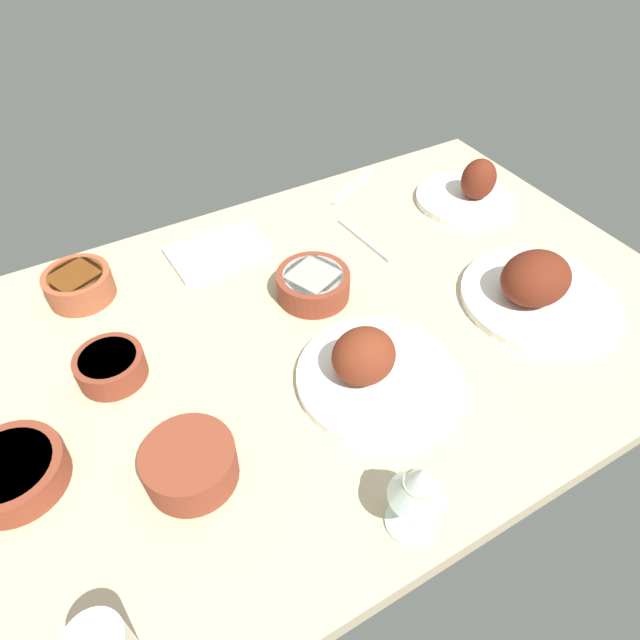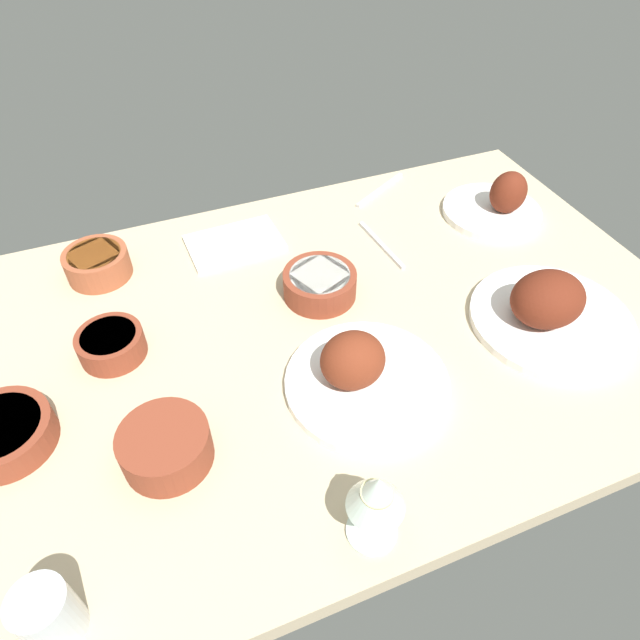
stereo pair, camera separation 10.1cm
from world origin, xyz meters
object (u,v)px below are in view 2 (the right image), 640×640
object	(u,v)px
fork_loose	(380,190)
bowl_pasta	(3,433)
bowl_soup	(97,263)
wine_glass	(377,496)
spoon_loose	(381,245)
bowl_sauce	(165,446)
water_tumbler	(48,615)
plate_near_viewer	(549,309)
plate_center_main	(360,373)
plate_far_side	(499,203)
bowl_cream	(320,283)
folded_napkin	(235,243)
bowl_onions	(111,343)

from	to	relation	value
fork_loose	bowl_pasta	bearing A→B (deg)	178.01
bowl_soup	wine_glass	distance (cm)	74.89
spoon_loose	bowl_soup	bearing A→B (deg)	72.91
bowl_sauce	water_tumbler	world-z (taller)	water_tumbler
plate_near_viewer	bowl_sauce	distance (cm)	70.25
plate_center_main	bowl_soup	world-z (taller)	plate_center_main
plate_far_side	bowl_cream	bearing A→B (deg)	12.31
plate_far_side	folded_napkin	distance (cm)	60.34
plate_center_main	fork_loose	world-z (taller)	plate_center_main
bowl_sauce	folded_napkin	xyz separation A→B (cm)	(-23.12, -47.06, -2.73)
bowl_cream	bowl_pasta	xyz separation A→B (cm)	(56.71, 13.87, -0.31)
bowl_soup	wine_glass	bearing A→B (deg)	112.09
plate_far_side	bowl_cream	world-z (taller)	plate_far_side
plate_near_viewer	spoon_loose	size ratio (longest dim) A/B	1.68
bowl_onions	spoon_loose	size ratio (longest dim) A/B	0.65
bowl_sauce	bowl_soup	bearing A→B (deg)	-84.21
plate_center_main	spoon_loose	bearing A→B (deg)	-121.55
bowl_soup	fork_loose	distance (cm)	67.22
plate_center_main	wine_glass	xyz separation A→B (cm)	(8.95, 23.53, 6.75)
plate_center_main	bowl_onions	xyz separation A→B (cm)	(37.16, -22.41, -0.55)
bowl_soup	fork_loose	bearing A→B (deg)	-173.72
spoon_loose	bowl_cream	bearing A→B (deg)	113.11
bowl_sauce	fork_loose	size ratio (longest dim) A/B	0.73
folded_napkin	fork_loose	world-z (taller)	folded_napkin
plate_center_main	bowl_cream	world-z (taller)	plate_center_main
plate_near_viewer	fork_loose	size ratio (longest dim) A/B	1.62
bowl_pasta	water_tumbler	xyz separation A→B (cm)	(-5.72, 29.99, 1.88)
fork_loose	plate_center_main	bearing A→B (deg)	-148.55
wine_glass	folded_napkin	xyz separation A→B (cm)	(0.09, -68.52, -9.33)
plate_near_viewer	fork_loose	bearing A→B (deg)	-81.02
wine_glass	bowl_soup	bearing A→B (deg)	-67.91
plate_near_viewer	folded_napkin	distance (cm)	64.72
bowl_cream	wine_glass	bearing A→B (deg)	76.64
plate_center_main	bowl_onions	distance (cm)	43.40
bowl_cream	plate_near_viewer	bearing A→B (deg)	147.52
fork_loose	bowl_soup	bearing A→B (deg)	157.09
bowl_sauce	spoon_loose	bearing A→B (deg)	-146.21
plate_far_side	bowl_sauce	xyz separation A→B (cm)	(82.39, 36.04, 0.26)
bowl_soup	water_tumbler	distance (cm)	67.01
plate_near_viewer	bowl_cream	bearing A→B (deg)	-32.48
bowl_pasta	plate_far_side	bearing A→B (deg)	-166.91
bowl_cream	fork_loose	size ratio (longest dim) A/B	0.77
bowl_cream	bowl_soup	size ratio (longest dim) A/B	1.12
bowl_pasta	bowl_onions	distance (cm)	21.55
folded_napkin	plate_center_main	bearing A→B (deg)	101.37
bowl_onions	wine_glass	world-z (taller)	wine_glass
wine_glass	spoon_loose	bearing A→B (deg)	-117.33
folded_napkin	bowl_sauce	bearing A→B (deg)	63.83
bowl_pasta	bowl_onions	bearing A→B (deg)	-143.54
plate_center_main	water_tumbler	world-z (taller)	plate_center_main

